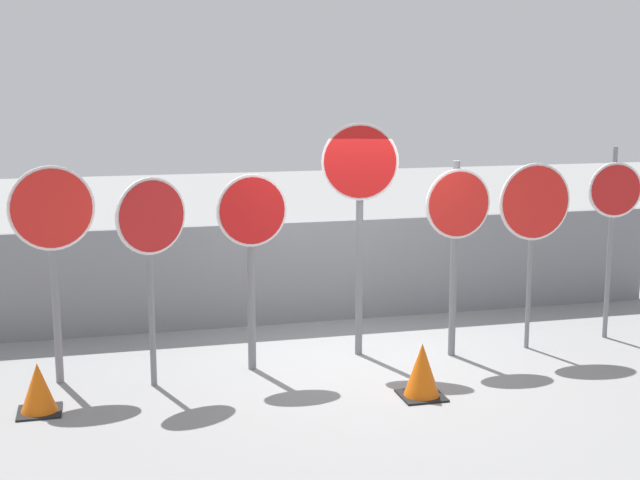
% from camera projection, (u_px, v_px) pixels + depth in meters
% --- Properties ---
extents(ground_plane, '(40.00, 40.00, 0.00)m').
position_uv_depth(ground_plane, '(354.00, 359.00, 10.17)').
color(ground_plane, gray).
extents(fence_back, '(9.52, 0.12, 1.33)m').
position_uv_depth(fence_back, '(319.00, 271.00, 11.65)').
color(fence_back, slate).
rests_on(fence_back, ground).
extents(stop_sign_0, '(0.86, 0.21, 2.30)m').
position_uv_depth(stop_sign_0, '(53.00, 231.00, 9.05)').
color(stop_sign_0, slate).
rests_on(stop_sign_0, ground).
extents(stop_sign_1, '(0.72, 0.37, 2.19)m').
position_uv_depth(stop_sign_1, '(151.00, 234.00, 8.97)').
color(stop_sign_1, slate).
rests_on(stop_sign_1, ground).
extents(stop_sign_2, '(0.77, 0.18, 2.16)m').
position_uv_depth(stop_sign_2, '(252.00, 236.00, 9.50)').
color(stop_sign_2, slate).
rests_on(stop_sign_2, ground).
extents(stop_sign_3, '(0.83, 0.28, 2.67)m').
position_uv_depth(stop_sign_3, '(360.00, 192.00, 9.95)').
color(stop_sign_3, slate).
rests_on(stop_sign_3, ground).
extents(stop_sign_4, '(0.79, 0.16, 2.25)m').
position_uv_depth(stop_sign_4, '(457.00, 224.00, 9.98)').
color(stop_sign_4, slate).
rests_on(stop_sign_4, ground).
extents(stop_sign_5, '(0.90, 0.12, 2.20)m').
position_uv_depth(stop_sign_5, '(534.00, 210.00, 10.23)').
color(stop_sign_5, slate).
rests_on(stop_sign_5, ground).
extents(stop_sign_6, '(0.66, 0.15, 2.35)m').
position_uv_depth(stop_sign_6, '(614.00, 205.00, 10.66)').
color(stop_sign_6, slate).
rests_on(stop_sign_6, ground).
extents(traffic_cone_0, '(0.41, 0.41, 0.50)m').
position_uv_depth(traffic_cone_0, '(38.00, 388.00, 8.50)').
color(traffic_cone_0, black).
rests_on(traffic_cone_0, ground).
extents(traffic_cone_1, '(0.44, 0.44, 0.56)m').
position_uv_depth(traffic_cone_1, '(422.00, 370.00, 8.91)').
color(traffic_cone_1, black).
rests_on(traffic_cone_1, ground).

